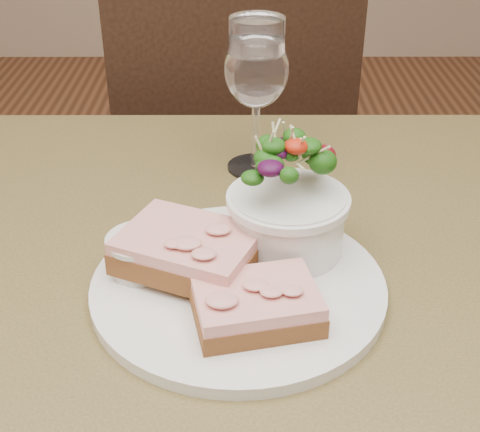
{
  "coord_description": "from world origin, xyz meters",
  "views": [
    {
      "loc": [
        0.0,
        -0.52,
        1.14
      ],
      "look_at": [
        0.01,
        0.01,
        0.81
      ],
      "focal_mm": 50.0,
      "sensor_mm": 36.0,
      "label": 1
    }
  ],
  "objects_px": {
    "cafe_table": "(235,354)",
    "wine_glass": "(256,74)",
    "chair_far": "(222,253)",
    "sandwich_front": "(256,304)",
    "salad_bowl": "(288,197)",
    "sandwich_back": "(189,250)",
    "dinner_plate": "(238,286)",
    "ramekin": "(141,252)"
  },
  "relations": [
    {
      "from": "wine_glass",
      "to": "chair_far",
      "type": "bearing_deg",
      "value": 96.92
    },
    {
      "from": "ramekin",
      "to": "wine_glass",
      "type": "xyz_separation_m",
      "value": [
        0.11,
        0.23,
        0.09
      ]
    },
    {
      "from": "ramekin",
      "to": "salad_bowl",
      "type": "bearing_deg",
      "value": 14.13
    },
    {
      "from": "cafe_table",
      "to": "dinner_plate",
      "type": "bearing_deg",
      "value": -80.56
    },
    {
      "from": "salad_bowl",
      "to": "wine_glass",
      "type": "xyz_separation_m",
      "value": [
        -0.03,
        0.2,
        0.05
      ]
    },
    {
      "from": "wine_glass",
      "to": "sandwich_front",
      "type": "bearing_deg",
      "value": -91.15
    },
    {
      "from": "chair_far",
      "to": "sandwich_back",
      "type": "distance_m",
      "value": 0.87
    },
    {
      "from": "sandwich_front",
      "to": "salad_bowl",
      "type": "height_order",
      "value": "salad_bowl"
    },
    {
      "from": "cafe_table",
      "to": "sandwich_back",
      "type": "height_order",
      "value": "sandwich_back"
    },
    {
      "from": "sandwich_front",
      "to": "salad_bowl",
      "type": "xyz_separation_m",
      "value": [
        0.03,
        0.11,
        0.04
      ]
    },
    {
      "from": "chair_far",
      "to": "ramekin",
      "type": "xyz_separation_m",
      "value": [
        -0.05,
        -0.71,
        0.49
      ]
    },
    {
      "from": "dinner_plate",
      "to": "chair_far",
      "type": "bearing_deg",
      "value": 92.86
    },
    {
      "from": "cafe_table",
      "to": "sandwich_front",
      "type": "height_order",
      "value": "sandwich_front"
    },
    {
      "from": "salad_bowl",
      "to": "sandwich_back",
      "type": "bearing_deg",
      "value": -157.65
    },
    {
      "from": "chair_far",
      "to": "sandwich_front",
      "type": "distance_m",
      "value": 0.92
    },
    {
      "from": "chair_far",
      "to": "sandwich_back",
      "type": "xyz_separation_m",
      "value": [
        -0.01,
        -0.71,
        0.49
      ]
    },
    {
      "from": "cafe_table",
      "to": "ramekin",
      "type": "distance_m",
      "value": 0.16
    },
    {
      "from": "chair_far",
      "to": "dinner_plate",
      "type": "distance_m",
      "value": 0.86
    },
    {
      "from": "salad_bowl",
      "to": "dinner_plate",
      "type": "bearing_deg",
      "value": -131.52
    },
    {
      "from": "chair_far",
      "to": "wine_glass",
      "type": "relative_size",
      "value": 5.14
    },
    {
      "from": "cafe_table",
      "to": "dinner_plate",
      "type": "height_order",
      "value": "dinner_plate"
    },
    {
      "from": "wine_glass",
      "to": "sandwich_back",
      "type": "bearing_deg",
      "value": -105.91
    },
    {
      "from": "ramekin",
      "to": "wine_glass",
      "type": "bearing_deg",
      "value": 64.19
    },
    {
      "from": "chair_far",
      "to": "salad_bowl",
      "type": "relative_size",
      "value": 7.09
    },
    {
      "from": "chair_far",
      "to": "cafe_table",
      "type": "bearing_deg",
      "value": 81.49
    },
    {
      "from": "cafe_table",
      "to": "wine_glass",
      "type": "height_order",
      "value": "wine_glass"
    },
    {
      "from": "dinner_plate",
      "to": "salad_bowl",
      "type": "relative_size",
      "value": 2.16
    },
    {
      "from": "cafe_table",
      "to": "wine_glass",
      "type": "distance_m",
      "value": 0.32
    },
    {
      "from": "sandwich_front",
      "to": "salad_bowl",
      "type": "relative_size",
      "value": 0.94
    },
    {
      "from": "sandwich_back",
      "to": "sandwich_front",
      "type": "bearing_deg",
      "value": -24.49
    },
    {
      "from": "dinner_plate",
      "to": "wine_glass",
      "type": "bearing_deg",
      "value": 85.15
    },
    {
      "from": "cafe_table",
      "to": "chair_far",
      "type": "xyz_separation_m",
      "value": [
        -0.03,
        0.7,
        -0.36
      ]
    },
    {
      "from": "salad_bowl",
      "to": "sandwich_front",
      "type": "bearing_deg",
      "value": -106.86
    },
    {
      "from": "chair_far",
      "to": "wine_glass",
      "type": "distance_m",
      "value": 0.75
    },
    {
      "from": "cafe_table",
      "to": "sandwich_front",
      "type": "bearing_deg",
      "value": -76.07
    },
    {
      "from": "salad_bowl",
      "to": "wine_glass",
      "type": "relative_size",
      "value": 0.73
    },
    {
      "from": "salad_bowl",
      "to": "wine_glass",
      "type": "bearing_deg",
      "value": 97.62
    },
    {
      "from": "cafe_table",
      "to": "salad_bowl",
      "type": "distance_m",
      "value": 0.18
    },
    {
      "from": "sandwich_front",
      "to": "sandwich_back",
      "type": "bearing_deg",
      "value": 119.46
    },
    {
      "from": "dinner_plate",
      "to": "ramekin",
      "type": "distance_m",
      "value": 0.1
    },
    {
      "from": "dinner_plate",
      "to": "sandwich_back",
      "type": "distance_m",
      "value": 0.06
    },
    {
      "from": "ramekin",
      "to": "salad_bowl",
      "type": "relative_size",
      "value": 0.47
    }
  ]
}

